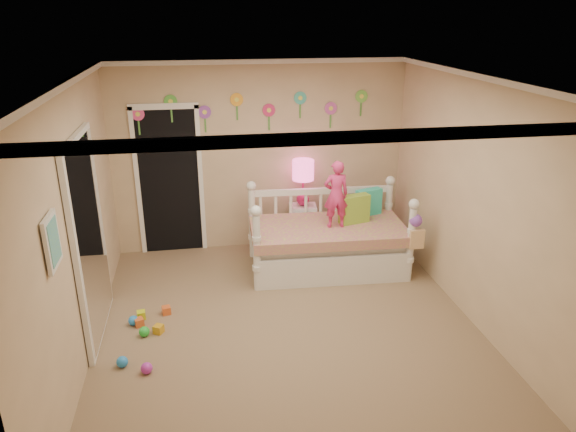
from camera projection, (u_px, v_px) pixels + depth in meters
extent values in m
cube|color=#7F684C|center=(288.00, 327.00, 5.71)|extent=(4.00, 4.50, 0.01)
cube|color=white|center=(288.00, 80.00, 4.78)|extent=(4.00, 4.50, 0.01)
cube|color=tan|center=(261.00, 157.00, 7.31)|extent=(4.00, 0.01, 2.60)
cube|color=tan|center=(76.00, 228.00, 4.93)|extent=(0.01, 4.50, 2.60)
cube|color=tan|center=(476.00, 203.00, 5.56)|extent=(0.01, 4.50, 2.60)
cube|color=#23B3A3|center=(369.00, 202.00, 7.12)|extent=(0.38, 0.23, 0.36)
cube|color=#8BBB39|center=(354.00, 209.00, 6.85)|extent=(0.41, 0.24, 0.37)
imported|color=#E33377|center=(336.00, 194.00, 6.63)|extent=(0.32, 0.21, 0.87)
cube|color=white|center=(302.00, 226.00, 7.57)|extent=(0.41, 0.33, 0.63)
sphere|color=#CF1B5F|center=(303.00, 199.00, 7.42)|extent=(0.18, 0.18, 0.18)
cylinder|color=#CF1B5F|center=(303.00, 186.00, 7.35)|extent=(0.03, 0.03, 0.38)
cylinder|color=#F84A98|center=(303.00, 170.00, 7.27)|extent=(0.30, 0.30, 0.28)
cube|color=black|center=(169.00, 180.00, 7.20)|extent=(0.90, 0.04, 2.07)
cube|color=white|center=(90.00, 239.00, 5.30)|extent=(0.07, 1.30, 2.10)
cube|color=white|center=(52.00, 242.00, 4.02)|extent=(0.05, 0.34, 0.42)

